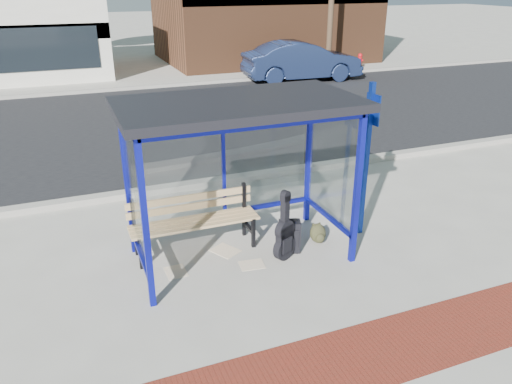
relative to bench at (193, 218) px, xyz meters
name	(u,v)px	position (x,y,z in m)	size (l,w,h in m)	color
ground	(241,256)	(0.60, -0.47, -0.53)	(120.00, 120.00, 0.00)	#B2ADA0
brick_paver_strip	(323,368)	(0.60, -3.07, -0.52)	(60.00, 1.00, 0.01)	maroon
curb_near	(192,185)	(0.60, 2.43, -0.47)	(60.00, 0.25, 0.12)	gray
street_asphalt	(146,124)	(0.60, 7.53, -0.53)	(60.00, 10.00, 0.00)	black
curb_far	(122,89)	(0.60, 12.63, -0.47)	(60.00, 0.25, 0.12)	gray
far_sidewalk	(115,81)	(0.60, 14.53, -0.52)	(60.00, 4.00, 0.01)	#B2ADA0
bus_shelter	(237,124)	(0.60, -0.40, 1.54)	(3.30, 1.80, 2.42)	#0E139C
bench	(193,218)	(0.00, 0.00, 0.00)	(1.98, 0.50, 0.93)	black
guitar_bag	(284,236)	(1.17, -0.80, -0.14)	(0.40, 0.26, 1.06)	black
suitcase	(290,237)	(1.34, -0.63, -0.27)	(0.37, 0.30, 0.57)	black
backpack	(318,234)	(1.90, -0.54, -0.38)	(0.28, 0.26, 0.32)	#2B2B18
sign_post	(367,152)	(2.72, -0.48, 0.89)	(0.11, 0.31, 2.51)	navy
newspaper_a	(176,272)	(-0.44, -0.56, -0.53)	(0.37, 0.29, 0.01)	white
newspaper_b	(252,265)	(0.66, -0.79, -0.53)	(0.36, 0.29, 0.01)	white
newspaper_c	(225,251)	(0.42, -0.25, -0.53)	(0.42, 0.33, 0.01)	white
parked_car	(302,61)	(7.78, 11.87, 0.26)	(1.67, 4.79, 1.58)	#1A274A
fire_hydrant	(360,60)	(11.62, 13.51, -0.15)	(0.31, 0.21, 0.69)	red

